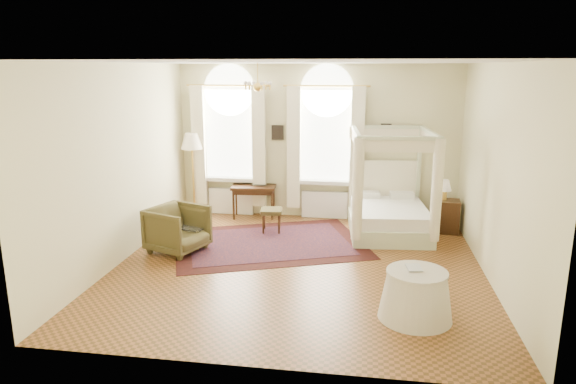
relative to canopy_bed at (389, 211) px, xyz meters
name	(u,v)px	position (x,y,z in m)	size (l,w,h in m)	color
ground	(298,266)	(-1.54, -1.96, -0.47)	(6.00, 6.00, 0.00)	brown
room_walls	(299,149)	(-1.54, -1.96, 1.51)	(6.00, 6.00, 6.00)	beige
window_left	(230,149)	(-3.44, 0.91, 1.02)	(1.62, 0.27, 3.29)	white
window_right	(325,151)	(-1.34, 0.91, 1.02)	(1.62, 0.27, 3.29)	white
chandelier	(258,86)	(-2.44, -0.76, 2.44)	(0.51, 0.45, 0.50)	gold
wall_pictures	(321,132)	(-1.46, 1.01, 1.42)	(2.54, 0.03, 0.39)	black
canopy_bed	(389,211)	(0.00, 0.00, 0.00)	(1.72, 2.04, 2.06)	beige
nightstand	(447,216)	(1.16, 0.31, -0.14)	(0.46, 0.42, 0.66)	#331D0E
nightstand_lamp	(445,187)	(1.07, 0.35, 0.46)	(0.27, 0.27, 0.40)	gold
writing_desk	(254,190)	(-2.88, 0.74, 0.14)	(0.99, 0.57, 0.71)	#331D0E
laptop	(260,185)	(-2.75, 0.81, 0.26)	(0.35, 0.23, 0.03)	black
stool	(271,213)	(-2.32, -0.21, -0.07)	(0.46, 0.46, 0.47)	#423D1C
armchair	(178,229)	(-3.77, -1.56, -0.05)	(0.89, 0.91, 0.83)	#473E1E
coffee_table	(191,229)	(-3.62, -1.27, -0.13)	(0.63, 0.52, 0.38)	white
floor_lamp	(192,145)	(-4.24, 0.74, 1.10)	(0.47, 0.47, 1.84)	gold
oriental_rug	(269,243)	(-2.23, -0.91, -0.46)	(4.11, 3.55, 0.01)	#3D120E
side_table	(416,295)	(0.21, -3.52, -0.14)	(0.97, 0.97, 0.66)	beige
book	(407,268)	(0.08, -3.46, 0.20)	(0.19, 0.26, 0.02)	black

